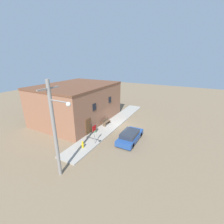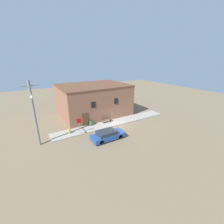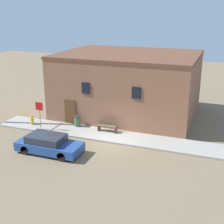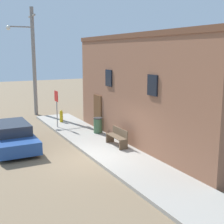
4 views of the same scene
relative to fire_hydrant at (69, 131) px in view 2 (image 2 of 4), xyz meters
The scene contains 9 objects.
ground_plane 7.36m from the fire_hydrant, ahead, with size 80.00×80.00×0.00m, color #7A664C.
sidewalk 7.28m from the fire_hydrant, ahead, with size 19.68×2.41×0.14m.
brick_building 9.04m from the fire_hydrant, 42.63° to the left, with size 12.00×9.23×5.59m.
fire_hydrant is the anchor object (origin of this frame).
stop_sign 1.85m from the fire_hydrant, 28.36° to the right, with size 0.64×0.06×2.25m.
bench 6.46m from the fire_hydrant, ahead, with size 1.49×0.44×0.87m.
trash_bin 3.81m from the fire_hydrant, 14.79° to the left, with size 0.51×0.51×0.89m.
utility_pole 5.43m from the fire_hydrant, 168.12° to the right, with size 1.80×1.99×7.91m.
parked_car 5.52m from the fire_hydrant, 44.25° to the right, with size 4.46×1.87×1.26m.
Camera 2 is at (-11.77, -18.04, 10.04)m, focal length 24.00 mm.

